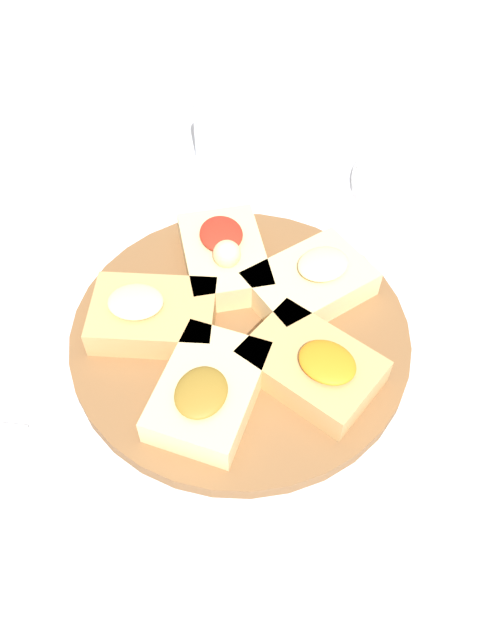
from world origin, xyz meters
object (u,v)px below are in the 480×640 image
(plate_right, at_px, (425,184))
(water_glass, at_px, (219,129))
(serving_board, at_px, (240,334))
(plate_left, at_px, (43,176))

(plate_right, relative_size, water_glass, 2.12)
(plate_right, height_order, water_glass, water_glass)
(serving_board, relative_size, water_glass, 3.98)
(serving_board, xyz_separation_m, water_glass, (-0.07, 0.30, 0.04))
(water_glass, bearing_deg, plate_left, -159.64)
(plate_left, bearing_deg, plate_right, 6.23)
(plate_right, bearing_deg, serving_board, -126.63)
(plate_right, distance_m, water_glass, 0.28)
(plate_left, bearing_deg, water_glass, 20.36)
(plate_left, xyz_separation_m, water_glass, (0.22, 0.08, 0.04))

